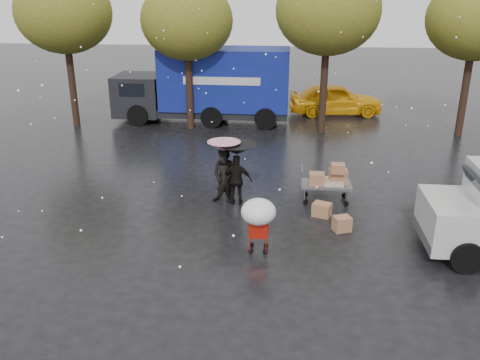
# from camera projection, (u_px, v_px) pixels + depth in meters

# --- Properties ---
(ground) EXTENTS (90.00, 90.00, 0.00)m
(ground) POSITION_uv_depth(u_px,v_px,m) (246.00, 226.00, 13.98)
(ground) COLOR black
(ground) RESTS_ON ground
(person_pink) EXTENTS (0.65, 0.63, 1.51)m
(person_pink) POSITION_uv_depth(u_px,v_px,m) (224.00, 180.00, 15.22)
(person_pink) COLOR black
(person_pink) RESTS_ON ground
(person_middle) EXTENTS (0.94, 0.79, 1.73)m
(person_middle) POSITION_uv_depth(u_px,v_px,m) (225.00, 176.00, 15.20)
(person_middle) COLOR black
(person_middle) RESTS_ON ground
(person_black) EXTENTS (0.92, 0.41, 1.55)m
(person_black) POSITION_uv_depth(u_px,v_px,m) (237.00, 180.00, 15.13)
(person_black) COLOR black
(person_black) RESTS_ON ground
(umbrella_pink) EXTENTS (0.99, 0.99, 1.94)m
(umbrella_pink) POSITION_uv_depth(u_px,v_px,m) (224.00, 147.00, 14.85)
(umbrella_pink) COLOR #4C4C4C
(umbrella_pink) RESTS_ON ground
(umbrella_black) EXTENTS (1.17, 1.17, 1.88)m
(umbrella_black) POSITION_uv_depth(u_px,v_px,m) (237.00, 149.00, 14.79)
(umbrella_black) COLOR #4C4C4C
(umbrella_black) RESTS_ON ground
(vendor_cart) EXTENTS (1.52, 0.80, 1.27)m
(vendor_cart) POSITION_uv_depth(u_px,v_px,m) (329.00, 179.00, 15.33)
(vendor_cart) COLOR slate
(vendor_cart) RESTS_ON ground
(shopping_cart) EXTENTS (0.84, 0.84, 1.46)m
(shopping_cart) POSITION_uv_depth(u_px,v_px,m) (258.00, 214.00, 12.16)
(shopping_cart) COLOR #AB1609
(shopping_cart) RESTS_ON ground
(blue_truck) EXTENTS (8.30, 2.60, 3.50)m
(blue_truck) POSITION_uv_depth(u_px,v_px,m) (208.00, 85.00, 24.17)
(blue_truck) COLOR navy
(blue_truck) RESTS_ON ground
(box_ground_near) EXTENTS (0.55, 0.50, 0.40)m
(box_ground_near) POSITION_uv_depth(u_px,v_px,m) (342.00, 224.00, 13.65)
(box_ground_near) COLOR #915E3F
(box_ground_near) RESTS_ON ground
(box_ground_far) EXTENTS (0.61, 0.54, 0.39)m
(box_ground_far) POSITION_uv_depth(u_px,v_px,m) (322.00, 210.00, 14.53)
(box_ground_far) COLOR #915E3F
(box_ground_far) RESTS_ON ground
(yellow_taxi) EXTENTS (4.83, 2.34, 1.59)m
(yellow_taxi) POSITION_uv_depth(u_px,v_px,m) (335.00, 99.00, 25.87)
(yellow_taxi) COLOR #EFA80C
(yellow_taxi) RESTS_ON ground
(tree_row) EXTENTS (21.60, 4.40, 7.12)m
(tree_row) POSITION_uv_depth(u_px,v_px,m) (257.00, 15.00, 21.52)
(tree_row) COLOR black
(tree_row) RESTS_ON ground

